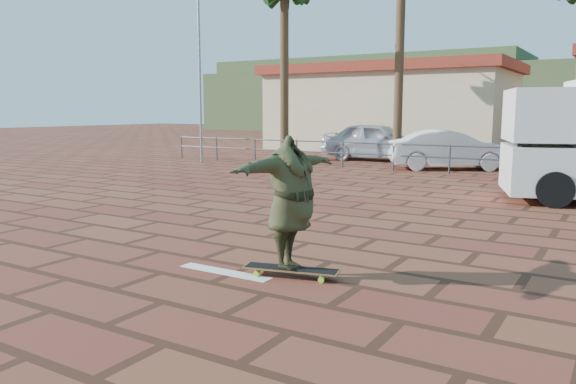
{
  "coord_description": "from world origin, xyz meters",
  "views": [
    {
      "loc": [
        5.21,
        -6.95,
        2.15
      ],
      "look_at": [
        0.41,
        0.89,
        0.8
      ],
      "focal_mm": 35.0,
      "sensor_mm": 36.0,
      "label": 1
    }
  ],
  "objects_px": {
    "car_silver": "(378,141)",
    "skateboarder": "(291,203)",
    "car_white": "(450,150)",
    "longboard": "(291,270)"
  },
  "relations": [
    {
      "from": "longboard",
      "to": "car_white",
      "type": "xyz_separation_m",
      "value": [
        -1.99,
        14.45,
        0.61
      ]
    },
    {
      "from": "car_silver",
      "to": "longboard",
      "type": "bearing_deg",
      "value": -165.34
    },
    {
      "from": "longboard",
      "to": "car_silver",
      "type": "height_order",
      "value": "car_silver"
    },
    {
      "from": "skateboarder",
      "to": "car_silver",
      "type": "height_order",
      "value": "skateboarder"
    },
    {
      "from": "skateboarder",
      "to": "car_silver",
      "type": "relative_size",
      "value": 0.44
    },
    {
      "from": "longboard",
      "to": "car_silver",
      "type": "xyz_separation_m",
      "value": [
        -5.65,
        16.5,
        0.71
      ]
    },
    {
      "from": "car_silver",
      "to": "car_white",
      "type": "distance_m",
      "value": 4.2
    },
    {
      "from": "car_silver",
      "to": "skateboarder",
      "type": "bearing_deg",
      "value": -165.34
    },
    {
      "from": "longboard",
      "to": "car_white",
      "type": "relative_size",
      "value": 0.3
    },
    {
      "from": "longboard",
      "to": "car_white",
      "type": "height_order",
      "value": "car_white"
    }
  ]
}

